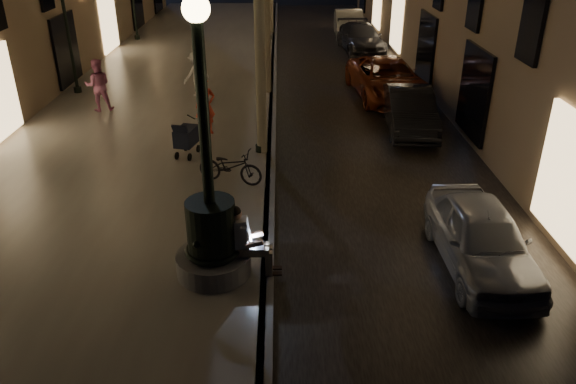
{
  "coord_description": "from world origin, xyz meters",
  "views": [
    {
      "loc": [
        0.27,
        -6.86,
        6.29
      ],
      "look_at": [
        0.41,
        3.0,
        1.39
      ],
      "focal_mm": 35.0,
      "sensor_mm": 36.0,
      "label": 1
    }
  ],
  "objects_px": {
    "car_fifth": "(349,23)",
    "bicycle": "(230,166)",
    "fountain_lamppost": "(211,226)",
    "seated_man_laptop": "(245,238)",
    "lamp_curb_b": "(265,1)",
    "pedestrian_white": "(197,74)",
    "car_second": "(410,110)",
    "car_rear": "(361,38)",
    "pedestrian_red": "(205,106)",
    "stroller": "(186,137)",
    "lamp_left_b": "(64,9)",
    "car_third": "(387,79)",
    "car_front": "(481,238)",
    "lamp_curb_a": "(258,44)",
    "pedestrian_pink": "(98,85)"
  },
  "relations": [
    {
      "from": "car_fifth",
      "to": "pedestrian_pink",
      "type": "distance_m",
      "value": 17.14
    },
    {
      "from": "lamp_curb_a",
      "to": "pedestrian_red",
      "type": "xyz_separation_m",
      "value": [
        -1.7,
        1.49,
        -2.16
      ]
    },
    {
      "from": "stroller",
      "to": "car_third",
      "type": "relative_size",
      "value": 0.22
    },
    {
      "from": "car_fifth",
      "to": "pedestrian_red",
      "type": "xyz_separation_m",
      "value": [
        -6.18,
        -16.19,
        0.36
      ]
    },
    {
      "from": "lamp_curb_b",
      "to": "stroller",
      "type": "bearing_deg",
      "value": -103.74
    },
    {
      "from": "pedestrian_pink",
      "to": "lamp_curb_a",
      "type": "bearing_deg",
      "value": 130.11
    },
    {
      "from": "car_third",
      "to": "car_fifth",
      "type": "xyz_separation_m",
      "value": [
        -0.12,
        11.89,
        0.0
      ]
    },
    {
      "from": "fountain_lamppost",
      "to": "pedestrian_white",
      "type": "xyz_separation_m",
      "value": [
        -1.79,
        11.53,
        -0.2
      ]
    },
    {
      "from": "stroller",
      "to": "seated_man_laptop",
      "type": "bearing_deg",
      "value": -56.65
    },
    {
      "from": "lamp_curb_a",
      "to": "car_third",
      "type": "height_order",
      "value": "lamp_curb_a"
    },
    {
      "from": "bicycle",
      "to": "car_fifth",
      "type": "bearing_deg",
      "value": 3.86
    },
    {
      "from": "car_third",
      "to": "car_rear",
      "type": "relative_size",
      "value": 1.12
    },
    {
      "from": "seated_man_laptop",
      "to": "bicycle",
      "type": "bearing_deg",
      "value": 98.64
    },
    {
      "from": "lamp_curb_a",
      "to": "lamp_left_b",
      "type": "relative_size",
      "value": 1.0
    },
    {
      "from": "pedestrian_white",
      "to": "lamp_curb_a",
      "type": "bearing_deg",
      "value": 76.52
    },
    {
      "from": "seated_man_laptop",
      "to": "car_fifth",
      "type": "height_order",
      "value": "seated_man_laptop"
    },
    {
      "from": "pedestrian_red",
      "to": "pedestrian_white",
      "type": "height_order",
      "value": "pedestrian_red"
    },
    {
      "from": "pedestrian_pink",
      "to": "pedestrian_white",
      "type": "distance_m",
      "value": 3.54
    },
    {
      "from": "stroller",
      "to": "car_fifth",
      "type": "relative_size",
      "value": 0.26
    },
    {
      "from": "seated_man_laptop",
      "to": "pedestrian_pink",
      "type": "bearing_deg",
      "value": 119.27
    },
    {
      "from": "car_second",
      "to": "car_rear",
      "type": "height_order",
      "value": "car_rear"
    },
    {
      "from": "car_fifth",
      "to": "bicycle",
      "type": "xyz_separation_m",
      "value": [
        -5.16,
        -19.74,
        -0.07
      ]
    },
    {
      "from": "car_rear",
      "to": "pedestrian_red",
      "type": "distance_m",
      "value": 13.84
    },
    {
      "from": "pedestrian_white",
      "to": "bicycle",
      "type": "bearing_deg",
      "value": 65.67
    },
    {
      "from": "lamp_left_b",
      "to": "pedestrian_white",
      "type": "distance_m",
      "value": 5.14
    },
    {
      "from": "pedestrian_red",
      "to": "bicycle",
      "type": "bearing_deg",
      "value": -100.16
    },
    {
      "from": "lamp_left_b",
      "to": "bicycle",
      "type": "bearing_deg",
      "value": -51.45
    },
    {
      "from": "fountain_lamppost",
      "to": "seated_man_laptop",
      "type": "xyz_separation_m",
      "value": [
        0.61,
        0.0,
        -0.28
      ]
    },
    {
      "from": "seated_man_laptop",
      "to": "lamp_curb_b",
      "type": "relative_size",
      "value": 0.29
    },
    {
      "from": "car_second",
      "to": "car_third",
      "type": "bearing_deg",
      "value": 95.92
    },
    {
      "from": "seated_man_laptop",
      "to": "stroller",
      "type": "xyz_separation_m",
      "value": [
        -1.94,
        5.7,
        -0.16
      ]
    },
    {
      "from": "car_third",
      "to": "pedestrian_red",
      "type": "relative_size",
      "value": 2.93
    },
    {
      "from": "lamp_left_b",
      "to": "stroller",
      "type": "xyz_separation_m",
      "value": [
        5.07,
        -6.3,
        -2.46
      ]
    },
    {
      "from": "pedestrian_white",
      "to": "lamp_curb_b",
      "type": "bearing_deg",
      "value": -172.97
    },
    {
      "from": "car_front",
      "to": "car_rear",
      "type": "distance_m",
      "value": 19.35
    },
    {
      "from": "lamp_curb_a",
      "to": "pedestrian_red",
      "type": "relative_size",
      "value": 2.76
    },
    {
      "from": "car_fifth",
      "to": "car_second",
      "type": "bearing_deg",
      "value": -86.66
    },
    {
      "from": "car_rear",
      "to": "pedestrian_white",
      "type": "relative_size",
      "value": 2.84
    },
    {
      "from": "lamp_left_b",
      "to": "car_rear",
      "type": "xyz_separation_m",
      "value": [
        11.76,
        7.78,
        -2.57
      ]
    },
    {
      "from": "pedestrian_pink",
      "to": "car_third",
      "type": "bearing_deg",
      "value": 175.45
    },
    {
      "from": "seated_man_laptop",
      "to": "lamp_left_b",
      "type": "bearing_deg",
      "value": 120.31
    },
    {
      "from": "car_rear",
      "to": "car_third",
      "type": "bearing_deg",
      "value": -95.47
    },
    {
      "from": "lamp_curb_a",
      "to": "pedestrian_white",
      "type": "distance_m",
      "value": 6.46
    },
    {
      "from": "seated_man_laptop",
      "to": "lamp_curb_a",
      "type": "height_order",
      "value": "lamp_curb_a"
    },
    {
      "from": "bicycle",
      "to": "lamp_curb_a",
      "type": "bearing_deg",
      "value": -0.0
    },
    {
      "from": "car_fifth",
      "to": "lamp_curb_b",
      "type": "bearing_deg",
      "value": -112.31
    },
    {
      "from": "lamp_curb_a",
      "to": "bicycle",
      "type": "distance_m",
      "value": 3.38
    },
    {
      "from": "fountain_lamppost",
      "to": "lamp_left_b",
      "type": "height_order",
      "value": "fountain_lamppost"
    },
    {
      "from": "lamp_curb_b",
      "to": "pedestrian_white",
      "type": "xyz_separation_m",
      "value": [
        -2.49,
        -2.47,
        -2.23
      ]
    },
    {
      "from": "car_third",
      "to": "car_fifth",
      "type": "height_order",
      "value": "car_fifth"
    }
  ]
}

